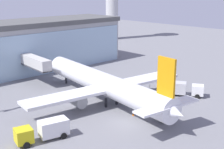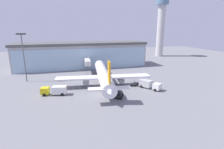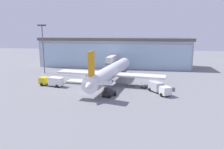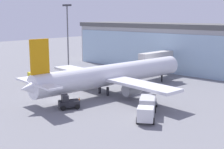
{
  "view_description": "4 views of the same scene",
  "coord_description": "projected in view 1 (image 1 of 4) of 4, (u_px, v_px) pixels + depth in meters",
  "views": [
    {
      "loc": [
        -33.06,
        -30.59,
        20.16
      ],
      "look_at": [
        4.81,
        8.96,
        5.12
      ],
      "focal_mm": 50.0,
      "sensor_mm": 36.0,
      "label": 1
    },
    {
      "loc": [
        -9.74,
        -47.21,
        19.11
      ],
      "look_at": [
        6.13,
        8.44,
        3.82
      ],
      "focal_mm": 28.0,
      "sensor_mm": 36.0,
      "label": 2
    },
    {
      "loc": [
        13.27,
        -52.72,
        15.81
      ],
      "look_at": [
        3.71,
        9.54,
        2.79
      ],
      "focal_mm": 35.0,
      "sensor_mm": 36.0,
      "label": 3
    },
    {
      "loc": [
        41.72,
        -34.59,
        14.75
      ],
      "look_at": [
        3.35,
        9.34,
        3.57
      ],
      "focal_mm": 50.0,
      "sensor_mm": 36.0,
      "label": 4
    }
  ],
  "objects": [
    {
      "name": "ground",
      "position": [
        129.0,
        123.0,
        48.69
      ],
      "size": [
        240.0,
        240.0,
        0.0
      ],
      "primitive_type": "plane",
      "color": "slate"
    },
    {
      "name": "terminal_building",
      "position": [
        6.0,
        48.0,
        75.83
      ],
      "size": [
        64.27,
        15.05,
        12.46
      ],
      "rotation": [
        0.0,
        0.0,
        -0.01
      ],
      "color": "#A0A0A0",
      "rests_on": "ground"
    },
    {
      "name": "jet_bridge",
      "position": [
        32.0,
        62.0,
        69.11
      ],
      "size": [
        3.31,
        13.96,
        5.94
      ],
      "rotation": [
        0.0,
        0.0,
        1.49
      ],
      "color": "beige",
      "rests_on": "ground"
    },
    {
      "name": "airplane",
      "position": [
        104.0,
        84.0,
        56.51
      ],
      "size": [
        31.97,
        38.11,
        11.09
      ],
      "rotation": [
        0.0,
        0.0,
        1.44
      ],
      "color": "silver",
      "rests_on": "ground"
    },
    {
      "name": "catering_truck",
      "position": [
        44.0,
        130.0,
        42.76
      ],
      "size": [
        7.6,
        3.76,
        2.65
      ],
      "rotation": [
        0.0,
        0.0,
        2.92
      ],
      "color": "yellow",
      "rests_on": "ground"
    },
    {
      "name": "fuel_truck",
      "position": [
        183.0,
        88.0,
        60.66
      ],
      "size": [
        5.65,
        7.39,
        2.65
      ],
      "rotation": [
        0.0,
        0.0,
        5.25
      ],
      "color": "silver",
      "rests_on": "ground"
    },
    {
      "name": "baggage_cart",
      "position": [
        153.0,
        91.0,
        62.3
      ],
      "size": [
        3.18,
        3.02,
        1.5
      ],
      "rotation": [
        0.0,
        0.0,
        0.69
      ],
      "color": "slate",
      "rests_on": "ground"
    },
    {
      "name": "pushback_tug",
      "position": [
        164.0,
        114.0,
        49.57
      ],
      "size": [
        3.36,
        3.7,
        2.3
      ],
      "rotation": [
        0.0,
        0.0,
        1.06
      ],
      "color": "black",
      "rests_on": "ground"
    },
    {
      "name": "safety_cone_nose",
      "position": [
        133.0,
        114.0,
        51.34
      ],
      "size": [
        0.36,
        0.36,
        0.55
      ],
      "primitive_type": "cone",
      "color": "orange",
      "rests_on": "ground"
    },
    {
      "name": "safety_cone_wingtip",
      "position": [
        47.0,
        119.0,
        49.29
      ],
      "size": [
        0.36,
        0.36,
        0.55
      ],
      "primitive_type": "cone",
      "color": "orange",
      "rests_on": "ground"
    }
  ]
}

